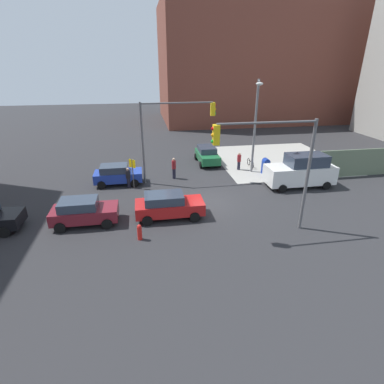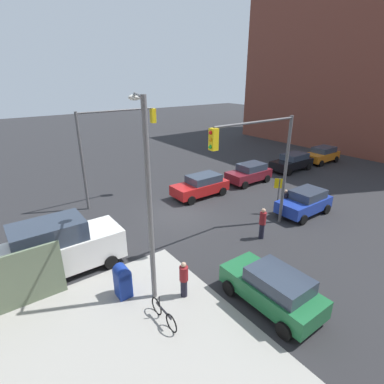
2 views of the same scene
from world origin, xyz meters
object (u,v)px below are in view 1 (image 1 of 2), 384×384
Objects in this scene: mailbox_blue at (266,166)px; coupe_red at (168,205)px; smokestack at (352,73)px; pedestrian_walking_north at (128,177)px; pedestrian_crossing at (239,161)px; bicycle_leaning_on_fence at (250,163)px; traffic_signal_se_corner at (273,155)px; traffic_signal_nw_corner at (171,126)px; van_white_delivery at (301,171)px; fire_hydrant at (140,232)px; coupe_maroon at (84,211)px; pedestrian_waiting at (174,168)px; street_lamp_corner at (256,120)px; coupe_blue at (117,174)px; sedan_green at (207,155)px.

mailbox_blue is 0.33× the size of coupe_red.
pedestrian_walking_north is (-37.02, -26.20, -6.82)m from smokestack.
pedestrian_crossing reaches higher than mailbox_blue.
traffic_signal_se_corner is at bearing -105.70° from bicycle_leaning_on_fence.
bicycle_leaning_on_fence is (7.81, 2.70, -4.31)m from traffic_signal_nw_corner.
mailbox_blue is at bearing 43.45° from pedestrian_walking_north.
van_white_delivery is 5.94m from pedestrian_crossing.
coupe_maroon is (-3.33, 2.42, 0.36)m from fire_hydrant.
coupe_red is 2.37× the size of pedestrian_waiting.
street_lamp_corner is 12.41m from coupe_blue.
pedestrian_walking_north reaches higher than coupe_red.
street_lamp_corner is at bearing 3.71° from coupe_blue.
fire_hydrant is at bearing 177.65° from traffic_signal_se_corner.
pedestrian_crossing is (2.48, -2.51, 0.00)m from sedan_green.
smokestack is 42.15m from traffic_signal_nw_corner.
pedestrian_waiting is at bearing 6.22° from coupe_blue.
street_lamp_corner is at bearing 126.76° from van_white_delivery.
mailbox_blue reaches higher than bicycle_leaning_on_fence.
sedan_green reaches higher than fire_hydrant.
sedan_green is (3.93, 4.51, -3.82)m from traffic_signal_nw_corner.
pedestrian_waiting reaches higher than bicycle_leaning_on_fence.
sedan_green is at bearing 27.15° from coupe_blue.
street_lamp_corner is at bearing 43.77° from fire_hydrant.
fire_hydrant is at bearing -84.39° from pedestrian_waiting.
smokestack is at bearing 43.20° from street_lamp_corner.
traffic_signal_se_corner reaches higher than coupe_blue.
fire_hydrant is at bearing -35.95° from coupe_maroon.
smokestack is 50.33m from fire_hydrant.
traffic_signal_nw_corner is at bearing 164.91° from van_white_delivery.
pedestrian_waiting is (-3.72, -3.81, 0.12)m from sedan_green.
street_lamp_corner is 8.51× the size of fire_hydrant.
sedan_green is at bearing 154.98° from bicycle_leaning_on_fence.
mailbox_blue is 0.78× the size of pedestrian_waiting.
coupe_red reaches higher than mailbox_blue.
street_lamp_corner is at bearing 7.45° from traffic_signal_nw_corner.
street_lamp_corner is 5.59× the size of mailbox_blue.
traffic_signal_se_corner is 4.00× the size of pedestrian_walking_north.
traffic_signal_nw_corner reaches higher than pedestrian_crossing.
sedan_green is 9.44m from van_white_delivery.
pedestrian_waiting is (-8.20, 0.20, 0.19)m from mailbox_blue.
pedestrian_crossing reaches higher than fire_hydrant.
bicycle_leaning_on_fence is at bearing 112.22° from van_white_delivery.
van_white_delivery reaches higher than sedan_green.
pedestrian_waiting is (0.21, 0.70, -3.70)m from traffic_signal_nw_corner.
mailbox_blue is 0.35× the size of sedan_green.
pedestrian_crossing is (7.35, 8.28, 0.00)m from coupe_red.
pedestrian_waiting is 1.04× the size of bicycle_leaning_on_fence.
van_white_delivery is (-23.42, -28.20, -6.38)m from smokestack.
coupe_blue is (-9.01, 9.19, -3.80)m from traffic_signal_se_corner.
traffic_signal_nw_corner is 7.41m from coupe_red.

